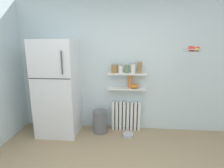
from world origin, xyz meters
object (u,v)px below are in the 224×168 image
(storage_jar_3, at_px, (133,68))
(shelf_bowl, at_px, (134,86))
(refrigerator, at_px, (57,88))
(radiator, at_px, (126,116))
(storage_jar_0, at_px, (114,68))
(trash_bin, at_px, (100,122))
(vase, at_px, (130,82))
(storage_jar_2, at_px, (127,69))
(storage_jar_1, at_px, (121,69))
(storage_jar_4, at_px, (140,67))
(pet_food_bowl, at_px, (128,135))
(hanging_fruit_basket, at_px, (193,49))

(storage_jar_3, relative_size, shelf_bowl, 1.05)
(refrigerator, xyz_separation_m, radiator, (1.33, 0.24, -0.63))
(storage_jar_0, height_order, trash_bin, storage_jar_0)
(vase, distance_m, trash_bin, 1.01)
(storage_jar_2, bearing_deg, radiator, 90.00)
(storage_jar_0, xyz_separation_m, storage_jar_1, (0.12, 0.00, -0.01))
(storage_jar_4, relative_size, shelf_bowl, 1.25)
(storage_jar_3, xyz_separation_m, trash_bin, (-0.65, -0.14, -1.08))
(shelf_bowl, bearing_deg, vase, 180.00)
(radiator, xyz_separation_m, storage_jar_1, (-0.12, -0.03, 0.99))
(shelf_bowl, height_order, pet_food_bowl, shelf_bowl)
(storage_jar_3, xyz_separation_m, storage_jar_4, (0.12, 0.00, 0.02))
(storage_jar_1, bearing_deg, trash_bin, -160.43)
(pet_food_bowl, bearing_deg, trash_bin, 168.18)
(pet_food_bowl, relative_size, hanging_fruit_basket, 0.62)
(radiator, relative_size, hanging_fruit_basket, 1.73)
(radiator, height_order, pet_food_bowl, radiator)
(trash_bin, bearing_deg, storage_jar_4, 10.56)
(storage_jar_4, distance_m, hanging_fruit_basket, 0.98)
(trash_bin, bearing_deg, storage_jar_3, 12.49)
(shelf_bowl, distance_m, trash_bin, 1.00)
(storage_jar_4, bearing_deg, shelf_bowl, -180.00)
(storage_jar_0, bearing_deg, storage_jar_3, 0.00)
(storage_jar_2, distance_m, shelf_bowl, 0.38)
(refrigerator, bearing_deg, storage_jar_1, 10.00)
(storage_jar_1, xyz_separation_m, storage_jar_4, (0.37, 0.00, 0.04))
(storage_jar_4, bearing_deg, storage_jar_1, -180.00)
(radiator, distance_m, storage_jar_4, 1.06)
(pet_food_bowl, bearing_deg, storage_jar_1, 123.12)
(shelf_bowl, bearing_deg, storage_jar_3, 180.00)
(storage_jar_2, bearing_deg, shelf_bowl, 0.00)
(storage_jar_2, relative_size, shelf_bowl, 0.93)
(shelf_bowl, bearing_deg, trash_bin, -168.01)
(refrigerator, height_order, hanging_fruit_basket, refrigerator)
(storage_jar_0, height_order, hanging_fruit_basket, hanging_fruit_basket)
(radiator, xyz_separation_m, shelf_bowl, (0.15, -0.03, 0.65))
(vase, relative_size, hanging_fruit_basket, 0.76)
(storage_jar_3, height_order, shelf_bowl, storage_jar_3)
(storage_jar_1, bearing_deg, shelf_bowl, 0.00)
(storage_jar_1, relative_size, storage_jar_2, 0.94)
(storage_jar_2, relative_size, storage_jar_4, 0.74)
(storage_jar_2, bearing_deg, storage_jar_1, 180.00)
(refrigerator, height_order, storage_jar_4, refrigerator)
(shelf_bowl, bearing_deg, storage_jar_0, -180.00)
(storage_jar_3, bearing_deg, radiator, 166.17)
(refrigerator, bearing_deg, hanging_fruit_basket, -4.86)
(storage_jar_0, bearing_deg, radiator, 7.02)
(pet_food_bowl, bearing_deg, radiator, 99.69)
(radiator, relative_size, storage_jar_3, 3.04)
(refrigerator, relative_size, pet_food_bowl, 8.71)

